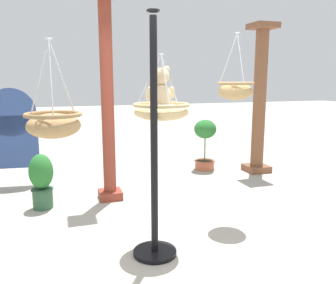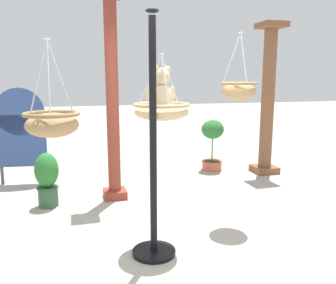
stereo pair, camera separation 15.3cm
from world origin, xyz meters
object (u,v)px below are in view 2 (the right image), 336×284
teddy_bear (161,91)px  greenhouse_pillar_right (268,103)px  hanging_basket_with_teddy (162,111)px  hanging_basket_left_high (52,123)px  potted_plant_trailing_ivy (212,141)px  display_pole_central (153,185)px  greenhouse_pillar_left (112,103)px  potted_plant_flowering_red (47,178)px  display_sign_board (21,129)px  hanging_basket_right_low (239,90)px

teddy_bear → greenhouse_pillar_right: 3.41m
hanging_basket_with_teddy → hanging_basket_left_high: 1.13m
potted_plant_trailing_ivy → hanging_basket_with_teddy: bearing=-122.5°
display_pole_central → hanging_basket_with_teddy: display_pole_central is taller
hanging_basket_left_high → greenhouse_pillar_left: greenhouse_pillar_left is taller
teddy_bear → potted_plant_flowering_red: (-1.26, 1.43, -1.22)m
display_sign_board → potted_plant_flowering_red: bearing=-69.8°
hanging_basket_with_teddy → potted_plant_flowering_red: 2.18m
potted_plant_trailing_ivy → greenhouse_pillar_right: bearing=-27.1°
display_pole_central → hanging_basket_left_high: 1.13m
hanging_basket_with_teddy → display_sign_board: size_ratio=0.41×
potted_plant_trailing_ivy → display_pole_central: bearing=-122.3°
hanging_basket_left_high → potted_plant_trailing_ivy: 4.21m
hanging_basket_right_low → potted_plant_flowering_red: bearing=153.5°
teddy_bear → hanging_basket_right_low: size_ratio=0.58×
potted_plant_flowering_red → potted_plant_trailing_ivy: 3.21m
greenhouse_pillar_right → display_sign_board: greenhouse_pillar_right is taller
potted_plant_flowering_red → hanging_basket_right_low: bearing=-26.5°
display_pole_central → potted_plant_trailing_ivy: bearing=57.7°
potted_plant_flowering_red → display_sign_board: (-0.45, 1.23, 0.54)m
potted_plant_trailing_ivy → display_sign_board: (-3.42, 0.01, 0.37)m
hanging_basket_with_teddy → teddy_bear: 0.19m
hanging_basket_with_teddy → greenhouse_pillar_left: (-0.32, 1.55, -0.01)m
hanging_basket_left_high → greenhouse_pillar_left: size_ratio=0.27×
teddy_bear → hanging_basket_right_low: bearing=15.9°
greenhouse_pillar_left → hanging_basket_left_high: bearing=-110.4°
teddy_bear → potted_plant_trailing_ivy: bearing=57.3°
hanging_basket_right_low → potted_plant_trailing_ivy: (0.68, 2.36, -1.05)m
hanging_basket_with_teddy → hanging_basket_right_low: bearing=17.0°
hanging_basket_with_teddy → teddy_bear: (-0.00, 0.02, 0.19)m
hanging_basket_left_high → potted_plant_trailing_ivy: hanging_basket_left_high is taller
display_pole_central → display_sign_board: size_ratio=1.47×
greenhouse_pillar_left → potted_plant_trailing_ivy: (2.03, 1.12, -0.85)m
potted_plant_trailing_ivy → display_sign_board: 3.44m
display_pole_central → potted_plant_flowering_red: size_ratio=3.12×
hanging_basket_left_high → greenhouse_pillar_right: bearing=35.8°
display_pole_central → teddy_bear: 0.95m
greenhouse_pillar_left → potted_plant_trailing_ivy: 2.47m
hanging_basket_with_teddy → greenhouse_pillar_right: bearing=40.7°
hanging_basket_right_low → teddy_bear: bearing=-164.1°
teddy_bear → potted_plant_flowering_red: 2.26m
display_pole_central → potted_plant_flowering_red: 2.06m
hanging_basket_right_low → potted_plant_trailing_ivy: 2.67m
greenhouse_pillar_left → display_pole_central: bearing=-84.5°
greenhouse_pillar_right → potted_plant_flowering_red: size_ratio=3.60×
hanging_basket_left_high → greenhouse_pillar_left: 2.08m
potted_plant_flowering_red → display_sign_board: display_sign_board is taller
display_pole_central → display_sign_board: 3.33m
display_pole_central → hanging_basket_with_teddy: (0.15, 0.25, 0.71)m
hanging_basket_left_high → potted_plant_trailing_ivy: (2.75, 3.08, -0.82)m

